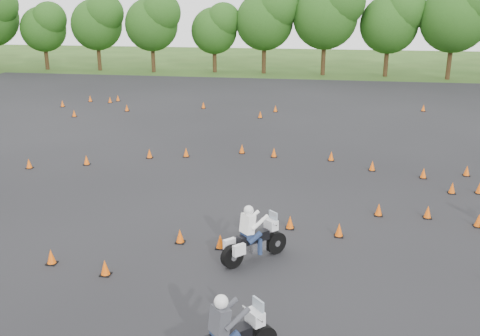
{
  "coord_description": "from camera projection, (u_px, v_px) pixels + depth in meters",
  "views": [
    {
      "loc": [
        3.26,
        -15.94,
        7.65
      ],
      "look_at": [
        0.0,
        4.0,
        1.2
      ],
      "focal_mm": 40.0,
      "sensor_mm": 36.0,
      "label": 1
    }
  ],
  "objects": [
    {
      "name": "rider_white",
      "position": [
        255.0,
        233.0,
        16.05
      ],
      "size": [
        2.18,
        2.16,
        1.82
      ],
      "primitive_type": null,
      "rotation": [
        0.0,
        0.0,
        0.78
      ],
      "color": "white",
      "rests_on": "ground"
    },
    {
      "name": "asphalt_pad",
      "position": [
        247.0,
        180.0,
        23.46
      ],
      "size": [
        62.0,
        62.0,
        0.0
      ],
      "primitive_type": "plane",
      "color": "black",
      "rests_on": "ground"
    },
    {
      "name": "treeline",
      "position": [
        338.0,
        33.0,
        48.73
      ],
      "size": [
        87.03,
        32.29,
        10.92
      ],
      "color": "#214915",
      "rests_on": "ground"
    },
    {
      "name": "rider_grey",
      "position": [
        230.0,
        331.0,
        11.3
      ],
      "size": [
        2.24,
        2.16,
        1.84
      ],
      "primitive_type": null,
      "rotation": [
        0.0,
        0.0,
        0.75
      ],
      "color": "#3B3B42",
      "rests_on": "ground"
    },
    {
      "name": "ground",
      "position": [
        221.0,
        238.0,
        17.82
      ],
      "size": [
        140.0,
        140.0,
        0.0
      ],
      "primitive_type": "plane",
      "color": "#2D5119",
      "rests_on": "ground"
    },
    {
      "name": "traffic_cones",
      "position": [
        245.0,
        178.0,
        23.0
      ],
      "size": [
        36.26,
        32.85,
        0.45
      ],
      "color": "#F45B0A",
      "rests_on": "asphalt_pad"
    }
  ]
}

